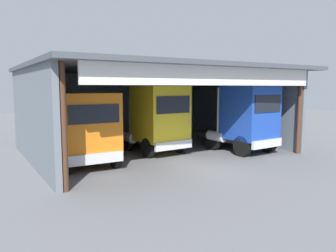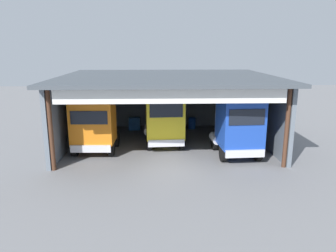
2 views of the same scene
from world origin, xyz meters
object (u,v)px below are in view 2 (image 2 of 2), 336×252
Objects in this scene: truck_blue_left_bay at (238,126)px; tool_cart at (135,124)px; truck_orange_center_bay at (94,125)px; truck_yellow_right_bay at (164,118)px; oil_drum at (192,123)px.

truck_blue_left_bay is 4.87× the size of tool_cart.
truck_yellow_right_bay reaches higher than truck_orange_center_bay.
oil_drum is (2.43, 4.82, -1.51)m from truck_yellow_right_bay.
truck_yellow_right_bay is 1.06× the size of truck_blue_left_bay.
oil_drum is 0.89× the size of tool_cart.
truck_yellow_right_bay reaches higher than tool_cart.
tool_cart is at bearing -49.28° from truck_blue_left_bay.
truck_orange_center_bay is 6.36m from tool_cart.
tool_cart is at bearing -66.64° from truck_yellow_right_bay.
truck_orange_center_bay is at bearing -10.31° from truck_blue_left_bay.
tool_cart is (-4.72, -0.20, 0.06)m from oil_drum.
truck_yellow_right_bay is (4.42, 1.23, 0.17)m from truck_orange_center_bay.
truck_blue_left_bay reaches higher than truck_yellow_right_bay.
tool_cart reaches higher than oil_drum.
truck_yellow_right_bay is 4.98m from truck_blue_left_bay.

